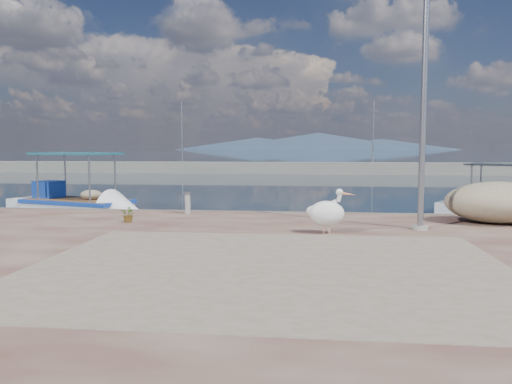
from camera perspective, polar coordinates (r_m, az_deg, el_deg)
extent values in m
plane|color=#162635|center=(12.63, -1.93, -7.42)|extent=(1400.00, 1400.00, 0.00)
cube|color=#4E2722|center=(6.91, -9.43, -16.07)|extent=(44.00, 22.00, 0.50)
cube|color=gray|center=(9.50, 1.45, -8.51)|extent=(9.00, 7.00, 0.01)
cube|color=gray|center=(52.27, 4.42, 2.75)|extent=(120.00, 2.20, 1.20)
cylinder|color=gray|center=(54.00, -8.47, 6.39)|extent=(0.16, 0.16, 7.00)
cylinder|color=gray|center=(52.58, 13.24, 6.35)|extent=(0.16, 0.16, 7.00)
cone|color=#28384C|center=(666.10, 0.19, 5.57)|extent=(220.00, 220.00, 16.00)
cone|color=#28384C|center=(662.30, 7.12, 5.79)|extent=(280.00, 280.00, 22.00)
cone|color=#28384C|center=(668.06, 14.03, 5.33)|extent=(200.00, 200.00, 14.00)
cube|color=white|center=(21.98, -19.71, -2.14)|extent=(6.46, 3.70, 1.01)
cube|color=#183DA0|center=(21.93, -19.74, -0.97)|extent=(4.84, 3.27, 0.15)
cube|color=#AB3915|center=(21.99, -19.70, -2.29)|extent=(4.83, 3.25, 0.13)
cube|color=#183DA0|center=(22.97, -22.59, 0.26)|extent=(1.19, 1.19, 0.74)
cube|color=#174F5E|center=(21.82, -19.90, 4.15)|extent=(3.79, 2.81, 0.08)
cube|color=white|center=(21.91, 26.56, -2.44)|extent=(5.19, 4.21, 0.84)
cube|color=#183DA0|center=(21.87, 26.60, -1.47)|extent=(4.02, 3.47, 0.12)
cube|color=#AB3915|center=(21.92, 26.56, -2.57)|extent=(4.01, 3.45, 0.11)
cube|color=#183DA0|center=(22.16, 23.43, -0.35)|extent=(1.10, 1.10, 0.62)
cube|color=#1F2528|center=(21.76, 26.77, 2.80)|extent=(3.22, 2.87, 0.07)
cylinder|color=tan|center=(13.14, 7.74, -4.08)|extent=(0.04, 0.04, 0.30)
cylinder|color=tan|center=(13.11, 8.39, -4.11)|extent=(0.04, 0.04, 0.30)
ellipsoid|color=white|center=(13.07, 8.09, -2.42)|extent=(1.02, 0.77, 0.65)
cylinder|color=white|center=(12.97, 9.31, -1.05)|extent=(0.23, 0.17, 0.55)
sphere|color=white|center=(12.94, 9.52, -0.01)|extent=(0.18, 0.18, 0.18)
cone|color=#D37852|center=(12.90, 10.45, -0.23)|extent=(0.45, 0.20, 0.13)
cylinder|color=gray|center=(14.31, 18.63, 9.90)|extent=(0.16, 0.16, 7.00)
cylinder|color=gray|center=(14.43, 18.24, -3.88)|extent=(0.44, 0.44, 0.10)
cylinder|color=gray|center=(16.97, -7.82, -1.31)|extent=(0.18, 0.18, 0.71)
cylinder|color=gray|center=(16.94, -7.84, -0.11)|extent=(0.24, 0.24, 0.06)
imported|color=#33722D|center=(15.42, -14.34, -2.48)|extent=(0.54, 0.51, 0.49)
ellipsoid|color=#BAAD8A|center=(16.47, 26.02, -1.07)|extent=(3.13, 2.24, 1.23)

